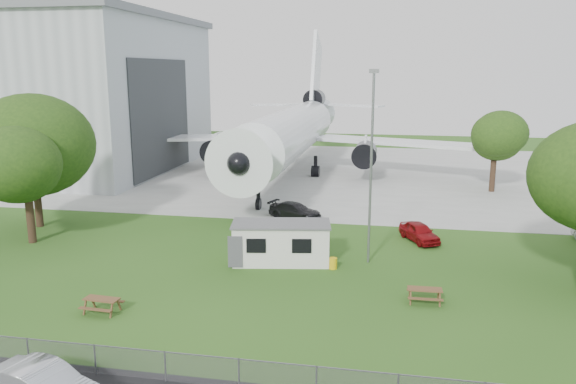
% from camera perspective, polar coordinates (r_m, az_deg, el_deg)
% --- Properties ---
extents(ground, '(160.00, 160.00, 0.00)m').
position_cam_1_polar(ground, '(32.23, -7.35, -9.79)').
color(ground, '#3D6923').
extents(concrete_apron, '(120.00, 46.00, 0.03)m').
position_cam_1_polar(concrete_apron, '(68.10, 2.48, 2.10)').
color(concrete_apron, '#B7B7B2').
rests_on(concrete_apron, ground).
extents(hangar, '(43.00, 31.00, 18.55)m').
position_cam_1_polar(hangar, '(79.98, -26.10, 9.17)').
color(hangar, '#B2B7BC').
rests_on(hangar, ground).
extents(airliner, '(46.36, 47.73, 17.69)m').
position_cam_1_polar(airliner, '(65.57, 0.52, 6.36)').
color(airliner, white).
rests_on(airliner, ground).
extents(site_cabin, '(6.93, 3.70, 2.62)m').
position_cam_1_polar(site_cabin, '(35.84, -0.68, -5.16)').
color(site_cabin, silver).
rests_on(site_cabin, ground).
extents(picnic_west, '(1.89, 1.61, 0.76)m').
position_cam_1_polar(picnic_west, '(30.67, -18.32, -11.53)').
color(picnic_west, brown).
rests_on(picnic_west, ground).
extents(picnic_east, '(1.85, 1.55, 0.76)m').
position_cam_1_polar(picnic_east, '(31.21, 13.67, -10.81)').
color(picnic_east, brown).
rests_on(picnic_east, ground).
extents(fence, '(58.00, 0.04, 1.30)m').
position_cam_1_polar(fence, '(24.30, -14.57, -17.91)').
color(fence, gray).
rests_on(fence, ground).
extents(lamp_mast, '(0.16, 0.16, 12.00)m').
position_cam_1_polar(lamp_mast, '(35.10, 8.43, 2.22)').
color(lamp_mast, slate).
rests_on(lamp_mast, ground).
extents(tree_west_big, '(9.34, 9.34, 11.22)m').
position_cam_1_polar(tree_west_big, '(47.24, -24.55, 4.48)').
color(tree_west_big, '#382619').
rests_on(tree_west_big, ground).
extents(tree_west_small, '(6.61, 6.61, 8.97)m').
position_cam_1_polar(tree_west_small, '(43.02, -25.15, 2.56)').
color(tree_west_small, '#382619').
rests_on(tree_west_small, ground).
extents(tree_far_apron, '(6.05, 6.05, 8.55)m').
position_cam_1_polar(tree_far_apron, '(59.56, 20.34, 5.22)').
color(tree_far_apron, '#382619').
rests_on(tree_far_apron, ground).
extents(car_ne_hatch, '(3.19, 4.23, 1.34)m').
position_cam_1_polar(car_ne_hatch, '(41.41, 13.20, -4.00)').
color(car_ne_hatch, maroon).
rests_on(car_ne_hatch, ground).
extents(car_apron_van, '(4.91, 3.28, 1.32)m').
position_cam_1_polar(car_apron_van, '(46.38, 0.73, -1.93)').
color(car_apron_van, black).
rests_on(car_apron_van, ground).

